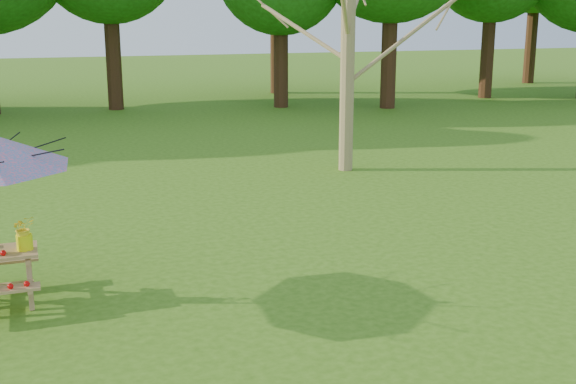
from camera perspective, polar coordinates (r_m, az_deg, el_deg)
name	(u,v)px	position (r m, az deg, el deg)	size (l,w,h in m)	color
flower_bucket	(24,232)	(9.41, -20.16, -2.99)	(0.33, 0.32, 0.42)	#FFFD0D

